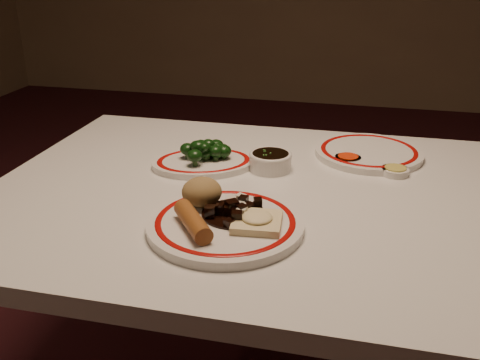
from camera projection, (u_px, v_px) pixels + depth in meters
name	position (u px, v px, depth m)	size (l,w,h in m)	color
dining_table	(260.00, 227.00, 1.21)	(1.20, 0.90, 0.75)	white
main_plate	(225.00, 224.00, 1.01)	(0.34, 0.34, 0.02)	white
rice_mound	(202.00, 192.00, 1.05)	(0.08, 0.08, 0.06)	#997A48
spring_roll	(193.00, 221.00, 0.96)	(0.03, 0.03, 0.13)	#965825
fried_wonton	(257.00, 221.00, 0.98)	(0.10, 0.10, 0.02)	beige
stirfry_heap	(234.00, 211.00, 1.02)	(0.12, 0.12, 0.03)	black
broccoli_plate	(204.00, 162.00, 1.30)	(0.30, 0.28, 0.02)	white
broccoli_pile	(207.00, 149.00, 1.29)	(0.12, 0.12, 0.05)	#23471C
soy_bowl	(270.00, 162.00, 1.27)	(0.10, 0.10, 0.04)	white
sweet_sour_dish	(348.00, 160.00, 1.32)	(0.06, 0.06, 0.02)	white
mustard_dish	(395.00, 171.00, 1.25)	(0.06, 0.06, 0.02)	white
far_plate	(369.00, 152.00, 1.36)	(0.36, 0.36, 0.02)	white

